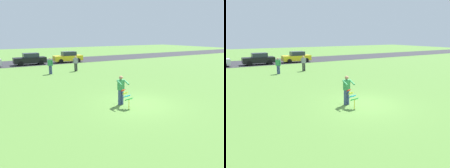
% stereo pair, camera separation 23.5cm
% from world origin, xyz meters
% --- Properties ---
extents(ground_plane, '(120.00, 120.00, 0.00)m').
position_xyz_m(ground_plane, '(0.00, 0.00, 0.00)').
color(ground_plane, '#568438').
extents(road_strip, '(120.00, 8.00, 0.01)m').
position_xyz_m(road_strip, '(0.00, 23.93, 0.01)').
color(road_strip, '#2D2D33').
rests_on(road_strip, ground).
extents(person_kite_flyer, '(0.59, 0.69, 1.73)m').
position_xyz_m(person_kite_flyer, '(-0.89, 0.46, 0.95)').
color(person_kite_flyer, '#384772').
rests_on(person_kite_flyer, ground).
extents(kite_held, '(0.53, 0.67, 1.03)m').
position_xyz_m(kite_held, '(-0.95, -0.23, 0.67)').
color(kite_held, red).
rests_on(kite_held, ground).
extents(parked_car_black, '(4.21, 1.86, 1.60)m').
position_xyz_m(parked_car_black, '(-1.96, 21.53, 0.77)').
color(parked_car_black, black).
rests_on(parked_car_black, ground).
extents(parked_car_yellow, '(4.26, 1.95, 1.60)m').
position_xyz_m(parked_car_yellow, '(3.50, 21.53, 0.77)').
color(parked_car_yellow, yellow).
rests_on(parked_car_yellow, ground).
extents(person_walker_near, '(0.46, 0.40, 1.73)m').
position_xyz_m(person_walker_near, '(-1.59, 12.80, 0.93)').
color(person_walker_near, '#384772').
rests_on(person_walker_near, ground).
extents(person_walker_far, '(0.51, 0.36, 1.73)m').
position_xyz_m(person_walker_far, '(1.39, 13.20, 0.93)').
color(person_walker_far, '#26262B').
rests_on(person_walker_far, ground).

